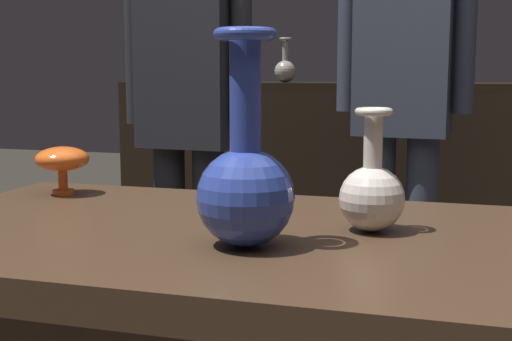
{
  "coord_description": "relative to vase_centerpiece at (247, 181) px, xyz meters",
  "views": [
    {
      "loc": [
        0.29,
        -1.0,
        1.04
      ],
      "look_at": [
        0.0,
        -0.05,
        0.9
      ],
      "focal_mm": 49.01,
      "sensor_mm": 36.0,
      "label": 1
    }
  ],
  "objects": [
    {
      "name": "vase_tall_behind",
      "position": [
        -0.47,
        0.29,
        -0.02
      ],
      "size": [
        0.1,
        0.1,
        0.09
      ],
      "color": "#E55B1E",
      "rests_on": "display_plinth"
    },
    {
      "name": "vase_centerpiece",
      "position": [
        0.0,
        0.0,
        0.0
      ],
      "size": [
        0.14,
        0.14,
        0.3
      ],
      "color": "#2D429E",
      "rests_on": "display_plinth"
    },
    {
      "name": "back_display_shelf",
      "position": [
        -0.0,
        2.29,
        -0.4
      ],
      "size": [
        2.6,
        0.4,
        0.99
      ],
      "color": "black",
      "rests_on": "ground_plane"
    },
    {
      "name": "visitor_center_back",
      "position": [
        0.07,
        1.56,
        0.09
      ],
      "size": [
        0.47,
        0.21,
        1.66
      ],
      "rotation": [
        0.0,
        0.0,
        3.04
      ],
      "color": "#333847",
      "rests_on": "ground_plane"
    },
    {
      "name": "shelf_vase_left",
      "position": [
        -0.52,
        2.24,
        0.16
      ],
      "size": [
        0.1,
        0.1,
        0.2
      ],
      "color": "gray",
      "rests_on": "back_display_shelf"
    },
    {
      "name": "shelf_vase_center",
      "position": [
        -0.0,
        2.36,
        0.26
      ],
      "size": [
        0.1,
        0.1,
        0.34
      ],
      "color": "#7A388E",
      "rests_on": "back_display_shelf"
    },
    {
      "name": "visitor_near_left",
      "position": [
        -0.64,
        1.33,
        0.04
      ],
      "size": [
        0.47,
        0.2,
        1.58
      ],
      "rotation": [
        0.0,
        0.0,
        3.08
      ],
      "color": "#232328",
      "rests_on": "ground_plane"
    },
    {
      "name": "vase_left_accent",
      "position": [
        0.15,
        0.14,
        -0.03
      ],
      "size": [
        0.1,
        0.1,
        0.19
      ],
      "color": "silver",
      "rests_on": "display_plinth"
    }
  ]
}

